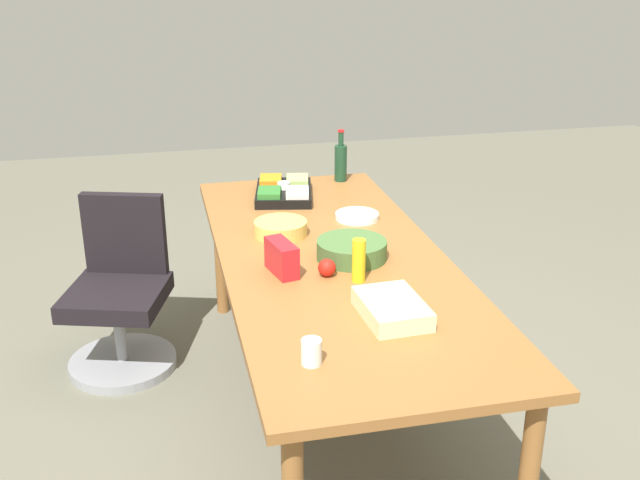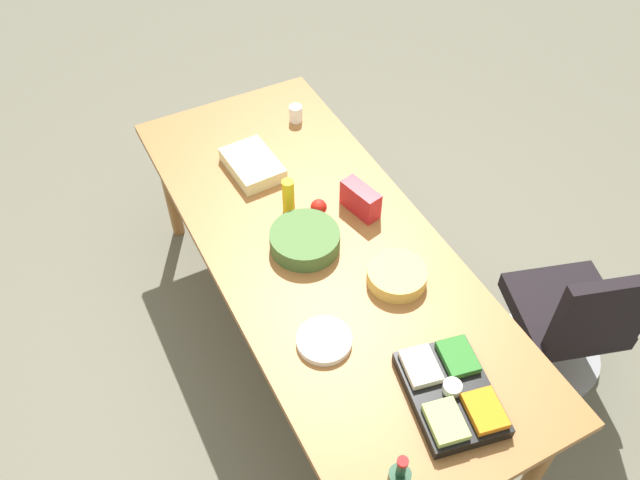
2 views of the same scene
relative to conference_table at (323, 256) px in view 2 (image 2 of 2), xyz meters
name	(u,v)px [view 2 (image 2 of 2)]	position (x,y,z in m)	size (l,w,h in m)	color
ground_plane	(323,344)	(0.00, 0.00, -0.72)	(10.00, 10.00, 0.00)	#615F50
conference_table	(323,256)	(0.00, 0.00, 0.00)	(2.46, 1.00, 0.79)	brown
office_chair	(565,327)	(-0.66, -0.98, -0.38)	(0.60, 0.60, 0.89)	gray
paper_plate_stack	(324,340)	(-0.46, 0.24, 0.09)	(0.22, 0.22, 0.03)	white
salad_bowl	(305,240)	(0.03, 0.07, 0.11)	(0.31, 0.31, 0.09)	#436632
veggie_tray	(451,392)	(-0.88, -0.07, 0.11)	(0.47, 0.38, 0.09)	black
sheet_cake	(253,165)	(0.61, 0.08, 0.11)	(0.32, 0.22, 0.07)	beige
chip_bag_red	(360,200)	(0.12, -0.26, 0.14)	(0.20, 0.08, 0.14)	red
chip_bowl	(397,276)	(-0.32, -0.18, 0.11)	(0.26, 0.26, 0.07)	#DBB452
apple_red	(319,207)	(0.19, -0.08, 0.11)	(0.08, 0.08, 0.08)	red
paper_cup	(296,114)	(0.87, -0.29, 0.12)	(0.07, 0.07, 0.09)	white
mustard_bottle	(288,196)	(0.27, 0.04, 0.16)	(0.06, 0.06, 0.18)	yellow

